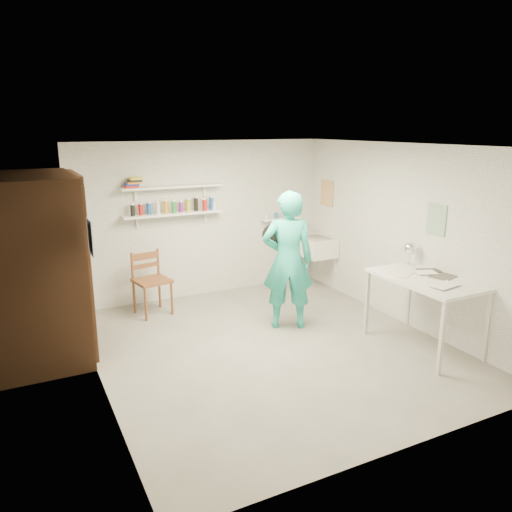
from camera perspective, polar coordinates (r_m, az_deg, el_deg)
name	(u,v)px	position (r m, az deg, el deg)	size (l,w,h in m)	color
floor	(271,347)	(6.19, 1.68, -10.39)	(4.00, 4.50, 0.02)	slate
ceiling	(272,145)	(5.61, 1.87, 12.62)	(4.00, 4.50, 0.02)	silver
wall_back	(203,220)	(7.80, -6.13, 4.16)	(4.00, 0.02, 2.40)	silver
wall_front	(411,315)	(4.03, 17.26, -6.50)	(4.00, 0.02, 2.40)	silver
wall_left	(92,273)	(5.17, -18.26, -1.90)	(0.02, 4.50, 2.40)	silver
wall_right	(404,235)	(6.94, 16.57, 2.32)	(0.02, 4.50, 2.40)	silver
doorway_recess	(81,267)	(6.23, -19.41, -1.16)	(0.02, 0.90, 2.00)	black
corridor_box	(14,270)	(6.18, -25.96, -1.46)	(1.40, 1.50, 2.10)	brown
door_lintel	(74,177)	(6.05, -20.06, 8.48)	(0.06, 1.05, 0.10)	brown
door_jamb_near	(89,278)	(5.76, -18.55, -2.36)	(0.06, 0.10, 2.00)	brown
door_jamb_far	(77,257)	(6.72, -19.81, -0.09)	(0.06, 0.10, 2.00)	brown
shelf_lower	(174,214)	(7.49, -9.40, 4.78)	(1.50, 0.22, 0.03)	white
shelf_upper	(172,187)	(7.44, -9.53, 7.82)	(1.50, 0.22, 0.03)	white
ledge_shelf	(281,219)	(8.29, 2.89, 4.29)	(0.70, 0.14, 0.03)	white
poster_left	(90,238)	(5.14, -18.41, 2.01)	(0.01, 0.28, 0.36)	#334C7F
poster_right_a	(327,193)	(8.25, 8.10, 7.13)	(0.01, 0.34, 0.42)	#995933
poster_right_b	(436,220)	(6.49, 19.90, 3.93)	(0.01, 0.30, 0.38)	#3F724C
belfast_sink	(316,247)	(8.19, 6.91, 1.07)	(0.48, 0.60, 0.30)	white
man	(288,261)	(6.49, 3.66, -0.53)	(0.67, 0.44, 1.83)	#23B29C
wall_clock	(275,235)	(6.54, 2.13, 2.37)	(0.33, 0.33, 0.04)	#CAC18A
wooden_chair	(152,281)	(7.19, -11.80, -2.79)	(0.46, 0.44, 0.99)	brown
work_table	(424,313)	(6.34, 18.62, -6.17)	(0.79, 1.32, 0.88)	silver
desk_lamp	(410,248)	(6.65, 17.23, 0.86)	(0.16, 0.16, 0.16)	silver
spray_cans	(173,207)	(7.48, -9.43, 5.54)	(1.34, 0.06, 0.17)	black
book_stack	(134,183)	(7.29, -13.80, 8.14)	(0.26, 0.14, 0.14)	red
ledge_pots	(281,215)	(8.28, 2.90, 4.70)	(0.48, 0.07, 0.09)	silver
papers	(427,277)	(6.20, 18.96, -2.26)	(0.30, 0.22, 0.02)	silver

